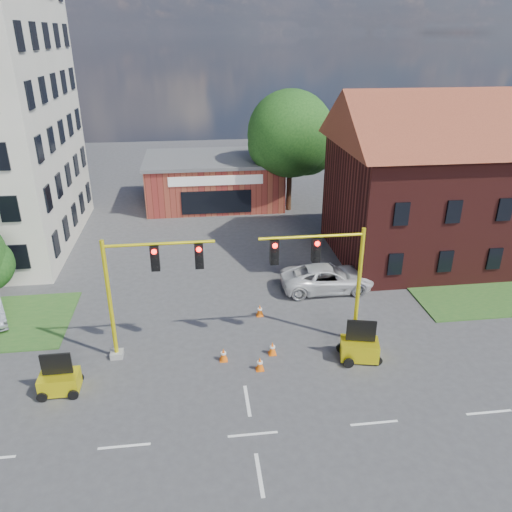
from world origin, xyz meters
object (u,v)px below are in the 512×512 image
(signal_mast_east, at_px, (327,274))
(signal_mast_west, at_px, (144,284))
(trailer_east, at_px, (359,347))
(trailer_west, at_px, (60,381))
(pickup_white, at_px, (327,278))

(signal_mast_east, bearing_deg, signal_mast_west, 180.00)
(signal_mast_west, bearing_deg, trailer_east, -9.14)
(signal_mast_east, bearing_deg, trailer_east, -49.57)
(signal_mast_east, height_order, trailer_west, signal_mast_east)
(signal_mast_east, height_order, pickup_white, signal_mast_east)
(signal_mast_east, distance_m, trailer_west, 13.13)
(trailer_west, height_order, trailer_east, trailer_east)
(trailer_west, bearing_deg, signal_mast_east, 10.09)
(signal_mast_west, xyz_separation_m, trailer_west, (-3.77, -2.35, -3.33))
(signal_mast_west, relative_size, trailer_west, 3.26)
(trailer_east, bearing_deg, signal_mast_east, 143.54)
(trailer_west, relative_size, trailer_east, 0.93)
(signal_mast_west, relative_size, trailer_east, 3.03)
(trailer_east, relative_size, pickup_white, 0.36)
(trailer_east, bearing_deg, trailer_west, -163.88)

